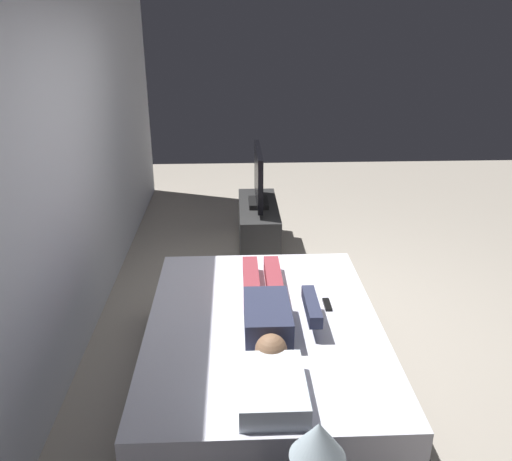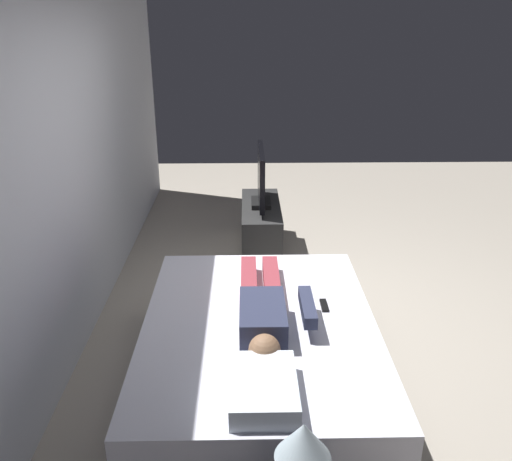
# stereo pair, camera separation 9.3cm
# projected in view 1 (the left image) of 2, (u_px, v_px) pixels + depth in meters

# --- Properties ---
(ground_plane) EXTENTS (10.00, 10.00, 0.00)m
(ground_plane) POSITION_uv_depth(u_px,v_px,m) (325.00, 324.00, 4.31)
(ground_plane) COLOR #ADA393
(back_wall) EXTENTS (6.40, 0.10, 2.80)m
(back_wall) POSITION_uv_depth(u_px,v_px,m) (79.00, 146.00, 4.07)
(back_wall) COLOR silver
(back_wall) RESTS_ON ground
(bed) EXTENTS (2.07, 1.56, 0.54)m
(bed) POSITION_uv_depth(u_px,v_px,m) (264.00, 358.00, 3.45)
(bed) COLOR #333338
(bed) RESTS_ON ground
(pillow) EXTENTS (0.48, 0.34, 0.12)m
(pillow) POSITION_uv_depth(u_px,v_px,m) (272.00, 388.00, 2.66)
(pillow) COLOR white
(pillow) RESTS_ON bed
(person) EXTENTS (1.26, 0.46, 0.18)m
(person) POSITION_uv_depth(u_px,v_px,m) (268.00, 308.00, 3.34)
(person) COLOR #2D334C
(person) RESTS_ON bed
(remote) EXTENTS (0.15, 0.04, 0.02)m
(remote) POSITION_uv_depth(u_px,v_px,m) (327.00, 304.00, 3.52)
(remote) COLOR black
(remote) RESTS_ON bed
(tv_stand) EXTENTS (1.10, 0.40, 0.50)m
(tv_stand) POSITION_uv_depth(u_px,v_px,m) (258.00, 227.00, 5.58)
(tv_stand) COLOR #2D2D2D
(tv_stand) RESTS_ON ground
(tv) EXTENTS (0.88, 0.20, 0.59)m
(tv) POSITION_uv_depth(u_px,v_px,m) (259.00, 179.00, 5.38)
(tv) COLOR black
(tv) RESTS_ON tv_stand
(lamp) EXTENTS (0.22, 0.22, 0.42)m
(lamp) POSITION_uv_depth(u_px,v_px,m) (318.00, 442.00, 1.99)
(lamp) COLOR #59595B
(lamp) RESTS_ON nightstand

